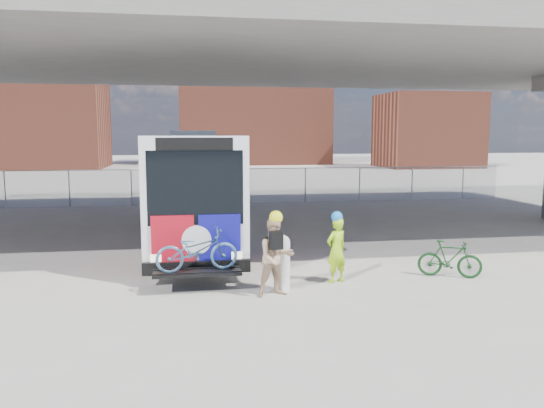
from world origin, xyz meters
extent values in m
plane|color=#9E9991|center=(0.00, 0.00, 0.00)|extent=(160.00, 160.00, 0.00)
cube|color=silver|center=(-2.00, 3.06, 1.95)|extent=(2.55, 12.00, 3.20)
cube|color=black|center=(-2.00, 3.56, 2.59)|extent=(2.61, 11.00, 1.28)
cube|color=black|center=(-2.00, -2.89, 2.33)|extent=(2.24, 0.12, 1.76)
cube|color=black|center=(-2.00, -2.89, 3.36)|extent=(1.78, 0.12, 0.30)
cube|color=black|center=(-2.00, -2.99, 0.45)|extent=(2.55, 0.20, 0.30)
cube|color=#A10C1A|center=(-2.55, -2.96, 1.10)|extent=(1.00, 0.08, 1.20)
cube|color=navy|center=(-1.45, -2.96, 1.10)|extent=(1.00, 0.08, 1.20)
cylinder|color=silver|center=(-2.00, -2.98, 1.10)|extent=(0.70, 0.06, 0.70)
cube|color=gray|center=(-2.00, 3.06, 3.62)|extent=(1.28, 7.20, 0.14)
cube|color=black|center=(-2.00, -3.49, 0.45)|extent=(2.00, 0.70, 0.06)
cylinder|color=black|center=(-3.15, -1.34, 0.50)|extent=(0.30, 1.00, 1.00)
cylinder|color=black|center=(-0.85, -1.34, 0.50)|extent=(0.30, 1.00, 1.00)
cylinder|color=black|center=(-3.15, 7.26, 0.50)|extent=(0.30, 1.00, 1.00)
cylinder|color=black|center=(-0.85, 7.26, 0.50)|extent=(0.30, 1.00, 1.00)
cube|color=#A10C1A|center=(-3.30, -0.74, 1.30)|extent=(0.06, 2.60, 1.70)
cube|color=navy|center=(-3.30, 0.86, 1.30)|extent=(0.06, 1.40, 1.70)
cube|color=#A10C1A|center=(-0.70, -0.74, 1.30)|extent=(0.06, 2.60, 1.70)
cube|color=navy|center=(-0.70, 0.86, 1.30)|extent=(0.06, 1.40, 1.70)
imported|color=#3B6183|center=(-2.00, -3.49, 0.97)|extent=(1.95, 0.93, 0.98)
cube|color=#605E59|center=(0.00, 4.00, 6.75)|extent=(40.00, 16.00, 1.50)
cube|color=#605E59|center=(0.00, 4.00, 7.55)|extent=(40.00, 0.60, 0.80)
cylinder|color=gray|center=(-8.00, 12.00, 0.90)|extent=(0.06, 0.06, 1.80)
cylinder|color=gray|center=(-4.00, 12.00, 0.90)|extent=(0.06, 0.06, 1.80)
cylinder|color=gray|center=(0.00, 12.00, 0.90)|extent=(0.06, 0.06, 1.80)
cylinder|color=gray|center=(4.00, 12.00, 0.90)|extent=(0.06, 0.06, 1.80)
cylinder|color=gray|center=(8.00, 12.00, 0.90)|extent=(0.06, 0.06, 1.80)
cylinder|color=gray|center=(12.00, 12.00, 0.90)|extent=(0.06, 0.06, 1.80)
plane|color=gray|center=(0.00, 12.00, 0.90)|extent=(30.00, 0.00, 30.00)
cube|color=gray|center=(0.00, 12.00, 1.82)|extent=(30.00, 0.05, 0.04)
cube|color=brown|center=(-18.00, 45.00, 5.00)|extent=(14.00, 10.00, 10.00)
cube|color=brown|center=(6.00, 52.00, 6.00)|extent=(18.00, 12.00, 12.00)
cube|color=brown|center=(24.00, 40.00, 4.00)|extent=(10.00, 8.00, 8.00)
cylinder|color=brown|center=(14.00, 55.00, 12.50)|extent=(2.20, 2.20, 25.00)
cylinder|color=white|center=(-0.06, -3.70, 0.56)|extent=(0.34, 0.34, 1.13)
sphere|color=white|center=(-0.06, -3.70, 1.13)|extent=(0.34, 0.34, 0.34)
imported|color=#9DD616|center=(1.35, -3.24, 0.80)|extent=(0.69, 0.60, 1.59)
sphere|color=#1A81E4|center=(1.35, -3.24, 1.61)|extent=(0.28, 0.28, 0.28)
imported|color=tan|center=(-0.27, -4.08, 0.87)|extent=(0.96, 0.81, 1.75)
sphere|color=#F6FF1A|center=(-0.27, -4.08, 1.77)|extent=(0.30, 0.30, 0.30)
cube|color=black|center=(-0.30, -4.27, 1.30)|extent=(0.31, 0.21, 0.40)
imported|color=#123916|center=(4.31, -3.24, 0.47)|extent=(1.60, 1.07, 0.94)
camera|label=1|loc=(-2.17, -15.42, 3.58)|focal=35.00mm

